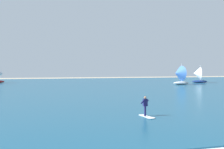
% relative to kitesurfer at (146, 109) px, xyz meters
% --- Properties ---
extents(ocean, '(160.00, 90.00, 0.10)m').
position_rel_kitesurfer_xyz_m(ocean, '(-3.36, 36.77, -0.65)').
color(ocean, navy).
rests_on(ocean, ground).
extents(kitesurfer, '(0.83, 2.01, 1.67)m').
position_rel_kitesurfer_xyz_m(kitesurfer, '(0.00, 0.00, 0.00)').
color(kitesurfer, white).
rests_on(kitesurfer, ocean).
extents(sailboat_mid_left, '(4.33, 3.86, 4.86)m').
position_rel_kitesurfer_xyz_m(sailboat_mid_left, '(32.28, 41.68, 1.63)').
color(sailboat_mid_left, navy).
rests_on(sailboat_mid_left, ocean).
extents(sailboat_outermost, '(4.51, 3.86, 5.19)m').
position_rel_kitesurfer_xyz_m(sailboat_outermost, '(23.31, 35.80, 1.77)').
color(sailboat_outermost, silver).
rests_on(sailboat_outermost, ocean).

